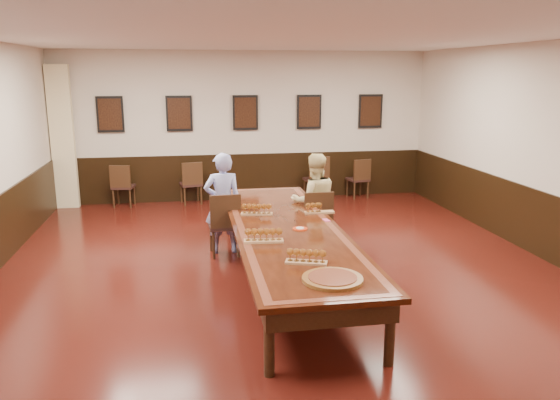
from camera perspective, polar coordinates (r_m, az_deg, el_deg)
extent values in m
cube|color=black|center=(7.47, 0.65, -8.44)|extent=(8.00, 10.00, 0.02)
cube|color=white|center=(6.96, 0.72, 17.05)|extent=(8.00, 10.00, 0.02)
cube|color=beige|center=(11.96, -3.65, 7.69)|extent=(8.00, 0.02, 3.20)
cube|color=beige|center=(2.48, 22.68, -15.34)|extent=(8.00, 0.02, 3.20)
imported|color=#4E5CC5|center=(8.41, -5.99, -0.34)|extent=(0.59, 0.41, 1.57)
imported|color=beige|center=(8.60, 3.59, -0.15)|extent=(0.76, 0.60, 1.52)
cube|color=#FF548E|center=(7.54, 4.87, -2.12)|extent=(0.09, 0.15, 0.01)
cube|color=beige|center=(11.98, -21.77, 6.07)|extent=(0.45, 0.18, 2.90)
cube|color=black|center=(12.08, -3.56, 2.47)|extent=(7.98, 0.04, 1.00)
cube|color=black|center=(8.88, 26.85, -2.89)|extent=(0.04, 9.98, 1.00)
cube|color=black|center=(7.23, 0.66, -3.05)|extent=(1.40, 5.00, 0.06)
cube|color=brown|center=(7.22, 0.67, -2.81)|extent=(1.28, 4.88, 0.00)
cube|color=black|center=(7.22, 0.67, -2.80)|extent=(1.10, 4.70, 0.00)
cube|color=black|center=(7.27, 0.66, -4.19)|extent=(1.25, 4.85, 0.18)
cylinder|color=black|center=(5.15, -1.15, -14.57)|extent=(0.10, 0.10, 0.69)
cylinder|color=black|center=(5.42, 11.41, -13.33)|extent=(0.10, 0.10, 0.69)
cylinder|color=black|center=(9.48, -5.31, -1.51)|extent=(0.10, 0.10, 0.69)
cylinder|color=black|center=(9.63, 1.59, -1.22)|extent=(0.10, 0.10, 0.69)
cube|color=black|center=(11.90, -17.32, 8.55)|extent=(0.54, 0.03, 0.74)
cube|color=black|center=(11.88, -17.33, 8.54)|extent=(0.46, 0.01, 0.64)
cube|color=black|center=(11.80, -10.50, 8.88)|extent=(0.54, 0.03, 0.74)
cube|color=black|center=(11.78, -10.50, 8.88)|extent=(0.46, 0.01, 0.64)
cube|color=black|center=(11.86, -3.64, 9.10)|extent=(0.54, 0.03, 0.74)
cube|color=black|center=(11.84, -3.63, 9.09)|extent=(0.46, 0.01, 0.64)
cube|color=black|center=(12.09, 3.06, 9.18)|extent=(0.54, 0.03, 0.74)
cube|color=black|center=(12.07, 3.08, 9.18)|extent=(0.46, 0.01, 0.64)
cube|color=black|center=(12.47, 9.43, 9.15)|extent=(0.54, 0.03, 0.74)
cube|color=black|center=(12.45, 9.46, 9.14)|extent=(0.46, 0.01, 0.64)
cube|color=#9D6D42|center=(7.81, -2.45, -1.48)|extent=(0.47, 0.22, 0.03)
cube|color=#9D6D42|center=(7.93, 4.13, -1.29)|extent=(0.43, 0.13, 0.03)
cube|color=#9D6D42|center=(6.57, -1.73, -4.32)|extent=(0.49, 0.19, 0.03)
cube|color=#9D6D42|center=(5.86, 2.76, -6.55)|extent=(0.46, 0.27, 0.03)
cylinder|color=red|center=(7.10, 2.11, -3.03)|extent=(0.19, 0.19, 0.02)
cylinder|color=silver|center=(7.10, 2.11, -2.93)|extent=(0.11, 0.11, 0.01)
cylinder|color=#5B3212|center=(5.41, 5.50, -8.24)|extent=(0.71, 0.71, 0.04)
cylinder|color=brown|center=(5.40, 5.51, -8.01)|extent=(0.57, 0.57, 0.01)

